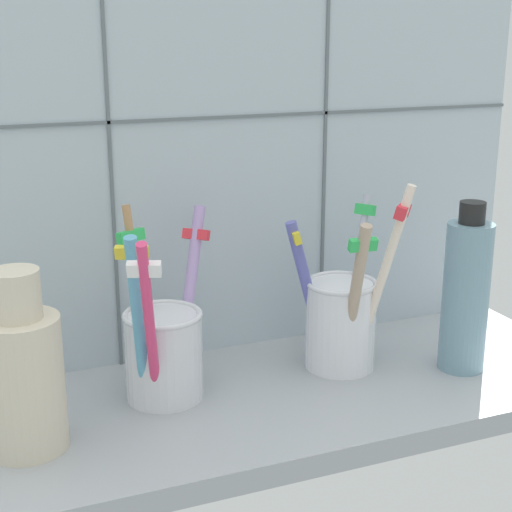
% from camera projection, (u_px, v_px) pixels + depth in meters
% --- Properties ---
extents(counter_slab, '(0.64, 0.22, 0.02)m').
position_uv_depth(counter_slab, '(268.00, 403.00, 0.69)').
color(counter_slab, '#9EA3A8').
rests_on(counter_slab, ground).
extents(tile_wall_back, '(0.64, 0.02, 0.45)m').
position_uv_depth(tile_wall_back, '(219.00, 144.00, 0.74)').
color(tile_wall_back, '#B2C1CC').
rests_on(tile_wall_back, ground).
extents(toothbrush_cup_left, '(0.10, 0.13, 0.17)m').
position_uv_depth(toothbrush_cup_left, '(163.00, 347.00, 0.67)').
color(toothbrush_cup_left, silver).
rests_on(toothbrush_cup_left, counter_slab).
extents(toothbrush_cup_right, '(0.10, 0.09, 0.18)m').
position_uv_depth(toothbrush_cup_right, '(342.00, 317.00, 0.73)').
color(toothbrush_cup_right, white).
rests_on(toothbrush_cup_right, counter_slab).
extents(ceramic_vase, '(0.06, 0.06, 0.14)m').
position_uv_depth(ceramic_vase, '(23.00, 374.00, 0.58)').
color(ceramic_vase, beige).
rests_on(ceramic_vase, counter_slab).
extents(soap_bottle, '(0.04, 0.04, 0.16)m').
position_uv_depth(soap_bottle, '(466.00, 294.00, 0.72)').
color(soap_bottle, '#7297A9').
rests_on(soap_bottle, counter_slab).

